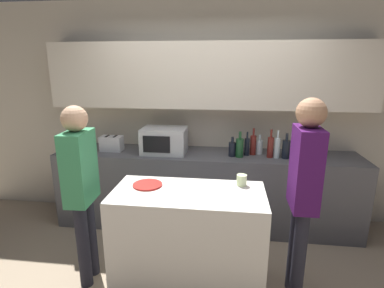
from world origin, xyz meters
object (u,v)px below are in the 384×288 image
(bottle_7, at_px, (286,149))
(plate_on_island, at_px, (148,185))
(potted_plant, at_px, (314,141))
(bottle_1, at_px, (240,147))
(cup_0, at_px, (242,180))
(toaster, at_px, (112,143))
(microwave, at_px, (164,140))
(bottle_0, at_px, (232,149))
(bottle_2, at_px, (247,146))
(bottle_6, at_px, (277,147))
(person_center, at_px, (81,182))
(bottle_3, at_px, (253,145))
(bottle_4, at_px, (259,147))
(person_left, at_px, (304,185))
(bottle_5, at_px, (270,147))

(bottle_7, relative_size, plate_on_island, 1.11)
(potted_plant, xyz_separation_m, bottle_1, (-0.82, -0.07, -0.08))
(potted_plant, height_order, cup_0, potted_plant)
(toaster, height_order, bottle_7, bottle_7)
(cup_0, bearing_deg, microwave, 135.17)
(potted_plant, height_order, plate_on_island, potted_plant)
(toaster, relative_size, cup_0, 2.67)
(microwave, bearing_deg, bottle_0, -3.73)
(bottle_7, xyz_separation_m, cup_0, (-0.52, -0.82, -0.07))
(bottle_2, distance_m, bottle_7, 0.43)
(potted_plant, xyz_separation_m, bottle_2, (-0.73, 0.01, -0.09))
(potted_plant, bearing_deg, microwave, -179.95)
(bottle_6, distance_m, person_center, 2.09)
(bottle_3, xyz_separation_m, cup_0, (-0.16, -0.93, -0.08))
(bottle_4, distance_m, person_center, 2.02)
(bottle_7, xyz_separation_m, person_center, (-1.89, -1.06, -0.07))
(person_left, bearing_deg, bottle_6, 3.59)
(bottle_3, distance_m, bottle_6, 0.28)
(bottle_6, distance_m, person_left, 1.03)
(toaster, relative_size, person_left, 0.15)
(bottle_4, relative_size, cup_0, 2.33)
(bottle_2, height_order, bottle_6, bottle_6)
(microwave, xyz_separation_m, bottle_4, (1.12, 0.09, -0.06))
(potted_plant, relative_size, bottle_6, 1.25)
(bottle_0, height_order, bottle_3, bottle_3)
(potted_plant, relative_size, cup_0, 4.06)
(bottle_7, bearing_deg, plate_on_island, -145.21)
(bottle_0, bearing_deg, potted_plant, 3.43)
(bottle_3, relative_size, cup_0, 3.22)
(bottle_0, relative_size, person_left, 0.13)
(microwave, relative_size, person_left, 0.30)
(bottle_1, xyz_separation_m, bottle_5, (0.34, 0.03, 0.01))
(bottle_6, xyz_separation_m, person_left, (0.06, -1.03, -0.02))
(toaster, xyz_separation_m, bottle_7, (2.06, -0.06, 0.02))
(plate_on_island, bearing_deg, cup_0, 7.63)
(bottle_0, height_order, bottle_7, bottle_7)
(bottle_2, xyz_separation_m, cup_0, (-0.09, -0.89, -0.07))
(plate_on_island, bearing_deg, person_center, -166.67)
(microwave, relative_size, bottle_0, 2.28)
(bottle_0, xyz_separation_m, bottle_1, (0.08, -0.02, 0.03))
(bottle_4, relative_size, bottle_6, 0.72)
(bottle_2, distance_m, person_center, 1.85)
(potted_plant, height_order, bottle_0, potted_plant)
(toaster, bearing_deg, person_center, -81.56)
(potted_plant, height_order, bottle_5, potted_plant)
(toaster, distance_m, bottle_3, 1.70)
(bottle_1, bearing_deg, toaster, 177.36)
(bottle_5, xyz_separation_m, bottle_7, (0.17, -0.01, -0.01))
(potted_plant, relative_size, bottle_4, 1.74)
(person_center, bearing_deg, toaster, -174.34)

